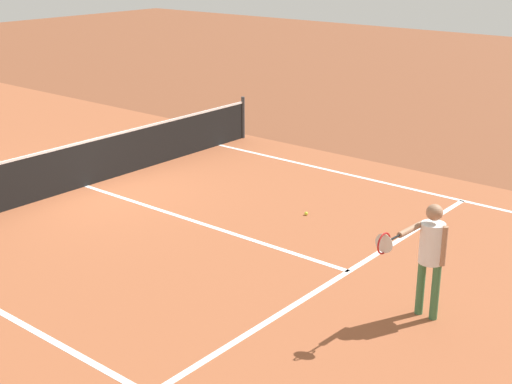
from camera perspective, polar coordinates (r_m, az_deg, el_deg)
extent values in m
plane|color=brown|center=(15.23, -13.36, 0.46)|extent=(60.00, 60.00, 0.00)
cube|color=#9E5433|center=(15.23, -13.36, 0.46)|extent=(10.62, 24.40, 0.00)
cube|color=white|center=(8.68, -10.56, -14.47)|extent=(0.10, 11.89, 0.01)
cube|color=white|center=(14.72, 14.48, -0.29)|extent=(0.10, 11.89, 0.01)
cube|color=white|center=(11.14, 7.38, -6.27)|extent=(8.22, 0.10, 0.01)
cube|color=white|center=(12.96, -4.65, -2.41)|extent=(0.10, 6.40, 0.01)
cylinder|color=#33383D|center=(18.41, -1.04, 5.94)|extent=(0.09, 0.09, 1.07)
cube|color=black|center=(15.10, -13.50, 2.09)|extent=(10.04, 0.02, 0.91)
cube|color=white|center=(14.97, -13.64, 3.85)|extent=(10.04, 0.03, 0.05)
cylinder|color=#3F7247|center=(9.86, 14.06, -7.73)|extent=(0.11, 0.11, 0.79)
cylinder|color=#3F7247|center=(9.95, 12.95, -7.37)|extent=(0.11, 0.11, 0.79)
cylinder|color=white|center=(9.63, 13.81, -3.97)|extent=(0.32, 0.32, 0.56)
sphere|color=#A87A5B|center=(9.47, 14.02, -1.59)|extent=(0.22, 0.22, 0.22)
cylinder|color=#A87A5B|center=(9.55, 14.70, -4.18)|extent=(0.08, 0.08, 0.54)
cylinder|color=#A87A5B|center=(9.40, 12.21, -2.91)|extent=(0.54, 0.11, 0.08)
cylinder|color=black|center=(9.10, 10.97, -3.59)|extent=(0.22, 0.04, 0.03)
torus|color=red|center=(8.91, 10.14, -4.04)|extent=(0.28, 0.04, 0.28)
cylinder|color=silver|center=(8.91, 10.14, -4.04)|extent=(0.02, 0.25, 0.25)
sphere|color=#CCE033|center=(13.27, 4.01, -1.72)|extent=(0.07, 0.07, 0.07)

